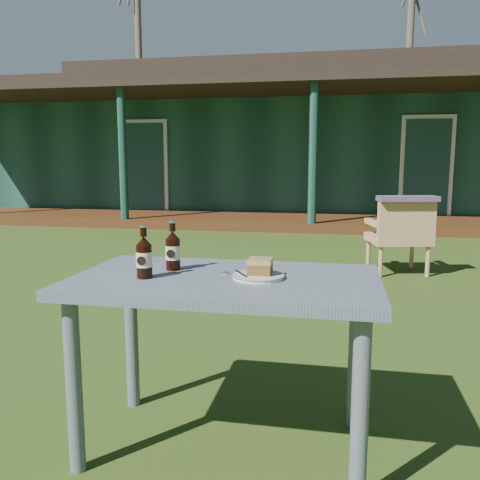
% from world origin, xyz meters
% --- Properties ---
extents(ground, '(80.00, 80.00, 0.00)m').
position_xyz_m(ground, '(0.00, 0.00, 0.00)').
color(ground, '#334916').
extents(pavilion, '(15.80, 8.30, 3.45)m').
position_xyz_m(pavilion, '(-0.00, 9.39, 1.61)').
color(pavilion, '#184034').
rests_on(pavilion, ground).
extents(tree_left, '(0.28, 0.28, 10.50)m').
position_xyz_m(tree_left, '(-8.00, 17.50, 5.25)').
color(tree_left, brown).
rests_on(tree_left, ground).
extents(tree_mid, '(0.28, 0.28, 9.50)m').
position_xyz_m(tree_mid, '(3.00, 18.50, 4.75)').
color(tree_mid, brown).
rests_on(tree_mid, ground).
extents(cafe_table, '(1.20, 0.70, 0.72)m').
position_xyz_m(cafe_table, '(0.00, -1.60, 0.62)').
color(cafe_table, slate).
rests_on(cafe_table, ground).
extents(plate, '(0.20, 0.20, 0.01)m').
position_xyz_m(plate, '(0.13, -1.60, 0.73)').
color(plate, silver).
rests_on(plate, cafe_table).
extents(cake_slice, '(0.09, 0.09, 0.06)m').
position_xyz_m(cake_slice, '(0.14, -1.59, 0.77)').
color(cake_slice, brown).
rests_on(cake_slice, plate).
extents(fork, '(0.08, 0.13, 0.00)m').
position_xyz_m(fork, '(0.07, -1.61, 0.74)').
color(fork, silver).
rests_on(fork, plate).
extents(cola_bottle_near, '(0.06, 0.06, 0.21)m').
position_xyz_m(cola_bottle_near, '(-0.24, -1.52, 0.80)').
color(cola_bottle_near, black).
rests_on(cola_bottle_near, cafe_table).
extents(cola_bottle_far, '(0.06, 0.06, 0.21)m').
position_xyz_m(cola_bottle_far, '(-0.30, -1.68, 0.80)').
color(cola_bottle_far, black).
rests_on(cola_bottle_far, cafe_table).
extents(bottle_cap, '(0.03, 0.03, 0.01)m').
position_xyz_m(bottle_cap, '(-0.01, -1.56, 0.72)').
color(bottle_cap, silver).
rests_on(bottle_cap, cafe_table).
extents(armchair_left, '(0.68, 0.65, 0.78)m').
position_xyz_m(armchair_left, '(1.07, 1.92, 0.44)').
color(armchair_left, tan).
rests_on(armchair_left, ground).
extents(floral_throw, '(0.61, 0.33, 0.05)m').
position_xyz_m(floral_throw, '(1.10, 1.76, 0.80)').
color(floral_throw, '#5C4268').
rests_on(floral_throw, armchair_left).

